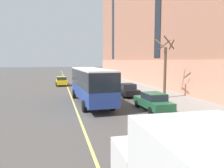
{
  "coord_description": "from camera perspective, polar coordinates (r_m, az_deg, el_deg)",
  "views": [
    {
      "loc": [
        -2.56,
        -17.4,
        4.34
      ],
      "look_at": [
        3.09,
        5.2,
        1.8
      ],
      "focal_mm": 35.0,
      "sensor_mm": 36.0,
      "label": 1
    }
  ],
  "objects": [
    {
      "name": "ground_plane",
      "position": [
        18.12,
        -5.55,
        -7.66
      ],
      "size": [
        260.0,
        260.0,
        0.0
      ],
      "primitive_type": "plane",
      "color": "#4C4947"
    },
    {
      "name": "parked_car_black_5",
      "position": [
        50.7,
        -4.78,
        2.17
      ],
      "size": [
        2.07,
        4.73,
        1.56
      ],
      "color": "black",
      "rests_on": "ground"
    },
    {
      "name": "parked_car_green_6",
      "position": [
        19.34,
        10.66,
        -4.48
      ],
      "size": [
        2.02,
        4.8,
        1.56
      ],
      "color": "#23603D",
      "rests_on": "ground"
    },
    {
      "name": "street_tree_mid_block",
      "position": [
        24.94,
        13.73,
        4.32
      ],
      "size": [
        1.86,
        1.82,
        6.81
      ],
      "color": "brown",
      "rests_on": "sidewalk"
    },
    {
      "name": "city_bus",
      "position": [
        21.73,
        -5.49,
        0.14
      ],
      "size": [
        3.16,
        11.05,
        3.52
      ],
      "color": "navy",
      "rests_on": "ground"
    },
    {
      "name": "taxi_cab",
      "position": [
        38.62,
        -13.04,
        0.77
      ],
      "size": [
        2.05,
        4.5,
        1.56
      ],
      "color": "yellow",
      "rests_on": "ground"
    },
    {
      "name": "sidewalk",
      "position": [
        24.12,
        16.5,
        -4.22
      ],
      "size": [
        5.69,
        160.0,
        0.15
      ],
      "primitive_type": "cube",
      "color": "gray",
      "rests_on": "ground"
    },
    {
      "name": "parked_car_black_4",
      "position": [
        26.35,
        3.99,
        -1.55
      ],
      "size": [
        2.04,
        4.35,
        1.56
      ],
      "color": "black",
      "rests_on": "ground"
    },
    {
      "name": "parked_car_red_2",
      "position": [
        42.61,
        -3.1,
        1.42
      ],
      "size": [
        2.02,
        4.22,
        1.56
      ],
      "color": "#B21E19",
      "rests_on": "ground"
    },
    {
      "name": "lane_centerline",
      "position": [
        20.91,
        -9.66,
        -5.83
      ],
      "size": [
        0.16,
        140.0,
        0.01
      ],
      "primitive_type": "cube",
      "color": "#E0D66B",
      "rests_on": "ground"
    }
  ]
}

